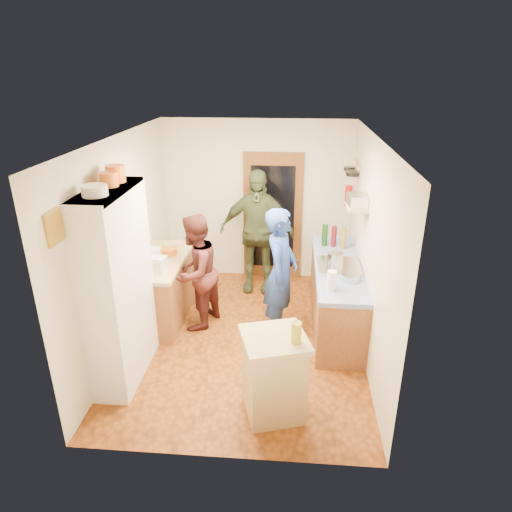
# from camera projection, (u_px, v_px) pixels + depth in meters

# --- Properties ---
(floor) EXTENTS (3.00, 4.00, 0.02)m
(floor) POSITION_uv_depth(u_px,v_px,m) (245.00, 338.00, 6.05)
(floor) COLOR #934919
(floor) RESTS_ON ground
(ceiling) EXTENTS (3.00, 4.00, 0.02)m
(ceiling) POSITION_uv_depth(u_px,v_px,m) (243.00, 137.00, 5.03)
(ceiling) COLOR silver
(ceiling) RESTS_ON ground
(wall_back) EXTENTS (3.00, 0.02, 2.60)m
(wall_back) POSITION_uv_depth(u_px,v_px,m) (258.00, 201.00, 7.39)
(wall_back) COLOR beige
(wall_back) RESTS_ON ground
(wall_front) EXTENTS (3.00, 0.02, 2.60)m
(wall_front) POSITION_uv_depth(u_px,v_px,m) (218.00, 338.00, 3.70)
(wall_front) COLOR beige
(wall_front) RESTS_ON ground
(wall_left) EXTENTS (0.02, 4.00, 2.60)m
(wall_left) POSITION_uv_depth(u_px,v_px,m) (124.00, 243.00, 5.66)
(wall_left) COLOR beige
(wall_left) RESTS_ON ground
(wall_right) EXTENTS (0.02, 4.00, 2.60)m
(wall_right) POSITION_uv_depth(u_px,v_px,m) (370.00, 251.00, 5.43)
(wall_right) COLOR beige
(wall_right) RESTS_ON ground
(door_frame) EXTENTS (0.95, 0.06, 2.10)m
(door_frame) POSITION_uv_depth(u_px,v_px,m) (273.00, 217.00, 7.43)
(door_frame) COLOR brown
(door_frame) RESTS_ON ground
(door_glass) EXTENTS (0.70, 0.02, 1.70)m
(door_glass) POSITION_uv_depth(u_px,v_px,m) (272.00, 218.00, 7.40)
(door_glass) COLOR black
(door_glass) RESTS_ON door_frame
(hutch_body) EXTENTS (0.40, 1.20, 2.20)m
(hutch_body) POSITION_uv_depth(u_px,v_px,m) (119.00, 287.00, 4.99)
(hutch_body) COLOR white
(hutch_body) RESTS_ON ground
(hutch_top_shelf) EXTENTS (0.40, 1.14, 0.04)m
(hutch_top_shelf) POSITION_uv_depth(u_px,v_px,m) (106.00, 191.00, 4.57)
(hutch_top_shelf) COLOR white
(hutch_top_shelf) RESTS_ON hutch_body
(plate_stack) EXTENTS (0.24, 0.24, 0.10)m
(plate_stack) POSITION_uv_depth(u_px,v_px,m) (95.00, 191.00, 4.30)
(plate_stack) COLOR white
(plate_stack) RESTS_ON hutch_top_shelf
(orange_pot_a) EXTENTS (0.18, 0.18, 0.15)m
(orange_pot_a) POSITION_uv_depth(u_px,v_px,m) (109.00, 179.00, 4.63)
(orange_pot_a) COLOR orange
(orange_pot_a) RESTS_ON hutch_top_shelf
(orange_pot_b) EXTENTS (0.20, 0.20, 0.18)m
(orange_pot_b) POSITION_uv_depth(u_px,v_px,m) (116.00, 174.00, 4.79)
(orange_pot_b) COLOR orange
(orange_pot_b) RESTS_ON hutch_top_shelf
(left_counter_base) EXTENTS (0.60, 1.40, 0.85)m
(left_counter_base) POSITION_uv_depth(u_px,v_px,m) (163.00, 290.00, 6.39)
(left_counter_base) COLOR #996035
(left_counter_base) RESTS_ON ground
(left_counter_top) EXTENTS (0.64, 1.44, 0.05)m
(left_counter_top) POSITION_uv_depth(u_px,v_px,m) (161.00, 261.00, 6.21)
(left_counter_top) COLOR #D2B679
(left_counter_top) RESTS_ON left_counter_base
(toaster) EXTENTS (0.29, 0.21, 0.20)m
(toaster) POSITION_uv_depth(u_px,v_px,m) (155.00, 264.00, 5.81)
(toaster) COLOR white
(toaster) RESTS_ON left_counter_top
(kettle) EXTENTS (0.19, 0.19, 0.19)m
(kettle) POSITION_uv_depth(u_px,v_px,m) (155.00, 255.00, 6.11)
(kettle) COLOR white
(kettle) RESTS_ON left_counter_top
(orange_bowl) EXTENTS (0.26, 0.26, 0.10)m
(orange_bowl) POSITION_uv_depth(u_px,v_px,m) (169.00, 252.00, 6.33)
(orange_bowl) COLOR orange
(orange_bowl) RESTS_ON left_counter_top
(chopping_board) EXTENTS (0.35, 0.30, 0.02)m
(chopping_board) POSITION_uv_depth(u_px,v_px,m) (172.00, 244.00, 6.71)
(chopping_board) COLOR #D2B679
(chopping_board) RESTS_ON left_counter_top
(right_counter_base) EXTENTS (0.60, 2.20, 0.84)m
(right_counter_base) POSITION_uv_depth(u_px,v_px,m) (336.00, 296.00, 6.25)
(right_counter_base) COLOR #996035
(right_counter_base) RESTS_ON ground
(right_counter_top) EXTENTS (0.62, 2.22, 0.06)m
(right_counter_top) POSITION_uv_depth(u_px,v_px,m) (338.00, 266.00, 6.08)
(right_counter_top) COLOR #1F3DB3
(right_counter_top) RESTS_ON right_counter_base
(hob) EXTENTS (0.55, 0.58, 0.04)m
(hob) POSITION_uv_depth(u_px,v_px,m) (339.00, 266.00, 5.95)
(hob) COLOR silver
(hob) RESTS_ON right_counter_top
(pot_on_hob) EXTENTS (0.21, 0.21, 0.13)m
(pot_on_hob) POSITION_uv_depth(u_px,v_px,m) (335.00, 257.00, 5.99)
(pot_on_hob) COLOR silver
(pot_on_hob) RESTS_ON hob
(bottle_a) EXTENTS (0.09, 0.09, 0.32)m
(bottle_a) POSITION_uv_depth(u_px,v_px,m) (325.00, 235.00, 6.62)
(bottle_a) COLOR #143F14
(bottle_a) RESTS_ON right_counter_top
(bottle_b) EXTENTS (0.09, 0.09, 0.31)m
(bottle_b) POSITION_uv_depth(u_px,v_px,m) (334.00, 236.00, 6.59)
(bottle_b) COLOR #591419
(bottle_b) RESTS_ON right_counter_top
(bottle_c) EXTENTS (0.08, 0.08, 0.31)m
(bottle_c) POSITION_uv_depth(u_px,v_px,m) (344.00, 238.00, 6.50)
(bottle_c) COLOR olive
(bottle_c) RESTS_ON right_counter_top
(paper_towel) EXTENTS (0.12, 0.12, 0.24)m
(paper_towel) POSITION_uv_depth(u_px,v_px,m) (331.00, 281.00, 5.32)
(paper_towel) COLOR white
(paper_towel) RESTS_ON right_counter_top
(mixing_bowl) EXTENTS (0.29, 0.29, 0.09)m
(mixing_bowl) POSITION_uv_depth(u_px,v_px,m) (350.00, 277.00, 5.58)
(mixing_bowl) COLOR silver
(mixing_bowl) RESTS_ON right_counter_top
(island_base) EXTENTS (0.69, 0.69, 0.86)m
(island_base) POSITION_uv_depth(u_px,v_px,m) (274.00, 377.00, 4.61)
(island_base) COLOR #D2B679
(island_base) RESTS_ON ground
(island_top) EXTENTS (0.77, 0.77, 0.05)m
(island_top) POSITION_uv_depth(u_px,v_px,m) (274.00, 339.00, 4.43)
(island_top) COLOR #D2B679
(island_top) RESTS_ON island_base
(cutting_board) EXTENTS (0.42, 0.37, 0.02)m
(cutting_board) POSITION_uv_depth(u_px,v_px,m) (268.00, 336.00, 4.46)
(cutting_board) COLOR white
(cutting_board) RESTS_ON island_top
(oil_jar) EXTENTS (0.13, 0.13, 0.21)m
(oil_jar) POSITION_uv_depth(u_px,v_px,m) (296.00, 332.00, 4.31)
(oil_jar) COLOR #AD9E2D
(oil_jar) RESTS_ON island_top
(pan_rail) EXTENTS (0.02, 0.65, 0.02)m
(pan_rail) POSITION_uv_depth(u_px,v_px,m) (356.00, 162.00, 6.54)
(pan_rail) COLOR silver
(pan_rail) RESTS_ON wall_right
(pan_hang_a) EXTENTS (0.18, 0.18, 0.05)m
(pan_hang_a) POSITION_uv_depth(u_px,v_px,m) (353.00, 174.00, 6.43)
(pan_hang_a) COLOR black
(pan_hang_a) RESTS_ON pan_rail
(pan_hang_b) EXTENTS (0.16, 0.16, 0.05)m
(pan_hang_b) POSITION_uv_depth(u_px,v_px,m) (351.00, 172.00, 6.63)
(pan_hang_b) COLOR black
(pan_hang_b) RESTS_ON pan_rail
(pan_hang_c) EXTENTS (0.17, 0.17, 0.05)m
(pan_hang_c) POSITION_uv_depth(u_px,v_px,m) (349.00, 169.00, 6.81)
(pan_hang_c) COLOR black
(pan_hang_c) RESTS_ON pan_rail
(wall_shelf) EXTENTS (0.26, 0.42, 0.03)m
(wall_shelf) POSITION_uv_depth(u_px,v_px,m) (357.00, 207.00, 5.70)
(wall_shelf) COLOR #D2B679
(wall_shelf) RESTS_ON wall_right
(radio) EXTENTS (0.24, 0.32, 0.15)m
(radio) POSITION_uv_depth(u_px,v_px,m) (357.00, 200.00, 5.66)
(radio) COLOR silver
(radio) RESTS_ON wall_shelf
(ext_bracket) EXTENTS (0.06, 0.10, 0.04)m
(ext_bracket) POSITION_uv_depth(u_px,v_px,m) (352.00, 200.00, 6.93)
(ext_bracket) COLOR black
(ext_bracket) RESTS_ON wall_right
(fire_extinguisher) EXTENTS (0.11, 0.11, 0.32)m
(fire_extinguisher) POSITION_uv_depth(u_px,v_px,m) (348.00, 196.00, 6.92)
(fire_extinguisher) COLOR red
(fire_extinguisher) RESTS_ON wall_right
(picture_frame) EXTENTS (0.03, 0.25, 0.30)m
(picture_frame) POSITION_uv_depth(u_px,v_px,m) (54.00, 227.00, 3.94)
(picture_frame) COLOR gold
(picture_frame) RESTS_ON wall_left
(person_hob) EXTENTS (0.54, 0.71, 1.74)m
(person_hob) POSITION_uv_depth(u_px,v_px,m) (283.00, 275.00, 5.82)
(person_hob) COLOR #234198
(person_hob) RESTS_ON ground
(person_left) EXTENTS (0.83, 0.93, 1.59)m
(person_left) POSITION_uv_depth(u_px,v_px,m) (199.00, 272.00, 6.08)
(person_left) COLOR #4D201E
(person_left) RESTS_ON ground
(person_back) EXTENTS (1.16, 0.52, 1.94)m
(person_back) POSITION_uv_depth(u_px,v_px,m) (257.00, 232.00, 7.01)
(person_back) COLOR #384228
(person_back) RESTS_ON ground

